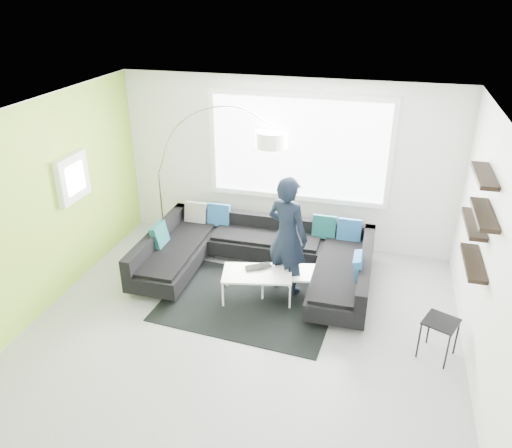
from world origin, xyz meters
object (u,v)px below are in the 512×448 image
(sectional_sofa, at_px, (256,259))
(coffee_table, at_px, (273,282))
(arc_lamp, at_px, (158,173))
(person, at_px, (287,236))
(laptop, at_px, (260,269))
(side_table, at_px, (438,338))

(sectional_sofa, bearing_deg, coffee_table, -46.98)
(arc_lamp, relative_size, person, 1.34)
(arc_lamp, bearing_deg, coffee_table, -32.94)
(coffee_table, height_order, person, person)
(arc_lamp, xyz_separation_m, laptop, (2.13, -1.37, -0.76))
(laptop, bearing_deg, person, 1.23)
(coffee_table, bearing_deg, person, 41.82)
(arc_lamp, relative_size, side_table, 4.61)
(coffee_table, xyz_separation_m, arc_lamp, (-2.33, 1.34, 0.98))
(side_table, bearing_deg, sectional_sofa, 155.82)
(coffee_table, xyz_separation_m, side_table, (2.20, -0.77, 0.05))
(person, xyz_separation_m, laptop, (-0.34, -0.24, -0.46))
(coffee_table, bearing_deg, side_table, -31.01)
(arc_lamp, xyz_separation_m, person, (2.47, -1.14, -0.30))
(arc_lamp, distance_m, laptop, 2.65)
(arc_lamp, xyz_separation_m, side_table, (4.53, -2.11, -0.92))
(side_table, xyz_separation_m, person, (-2.06, 0.97, 0.63))
(arc_lamp, height_order, laptop, arc_lamp)
(sectional_sofa, relative_size, person, 1.92)
(side_table, bearing_deg, laptop, 163.04)
(side_table, distance_m, person, 2.36)
(arc_lamp, height_order, side_table, arc_lamp)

